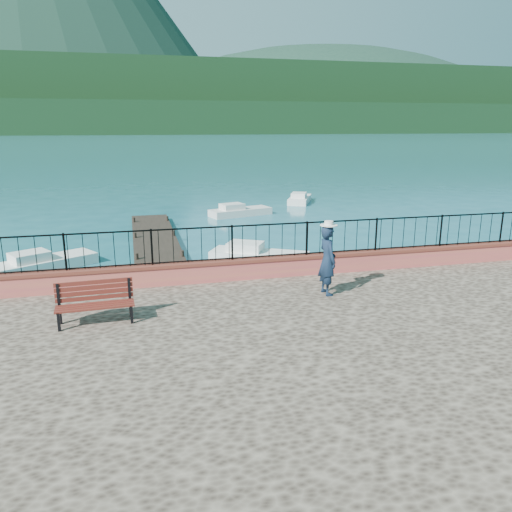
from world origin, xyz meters
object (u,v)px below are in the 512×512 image
park_bench (96,311)px  boat_4 (240,209)px  person (327,260)px  boat_1 (259,252)px  boat_5 (300,197)px  boat_0 (45,259)px

park_bench → boat_4: park_bench is taller
person → boat_4: (1.74, 18.38, -1.70)m
boat_1 → boat_5: size_ratio=1.13×
park_bench → boat_5: size_ratio=0.48×
boat_4 → boat_5: (5.29, 4.12, 0.00)m
person → boat_1: person is taller
person → boat_1: 7.86m
park_bench → boat_1: size_ratio=0.43×
boat_1 → boat_4: bearing=111.5°
boat_5 → boat_0: bearing=158.9°
person → boat_5: bearing=-21.2°
boat_1 → boat_4: size_ratio=1.03×
boat_1 → boat_4: (1.56, 10.71, 0.00)m
boat_1 → boat_5: same height
person → boat_0: (-8.15, 8.66, -1.70)m
boat_1 → boat_5: bearing=95.0°
boat_4 → person: bearing=-111.4°
boat_1 → boat_0: bearing=-157.0°
person → boat_4: 18.54m
park_bench → boat_0: size_ratio=0.45×
park_bench → boat_1: 10.20m
person → boat_1: (0.19, 7.67, -1.70)m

